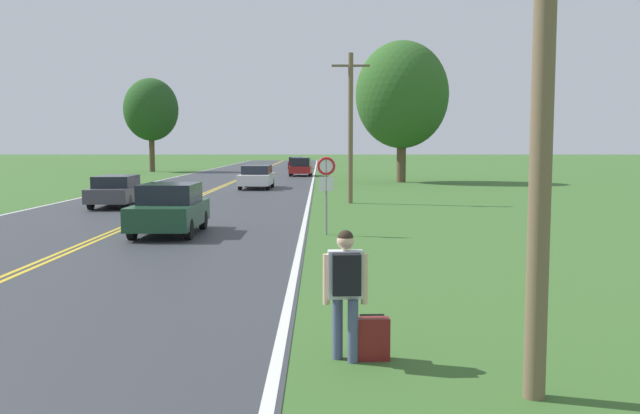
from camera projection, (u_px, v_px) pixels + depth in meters
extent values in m
cylinder|color=#475175|center=(335.00, 328.00, 8.77)|extent=(0.14, 0.14, 0.82)
cylinder|color=#475175|center=(350.00, 331.00, 8.62)|extent=(0.14, 0.14, 0.82)
cube|color=silver|center=(343.00, 274.00, 8.63)|extent=(0.45, 0.20, 0.61)
sphere|color=beige|center=(343.00, 241.00, 8.59)|extent=(0.22, 0.22, 0.22)
sphere|color=#2D2319|center=(343.00, 238.00, 8.59)|extent=(0.20, 0.20, 0.20)
cylinder|color=beige|center=(324.00, 279.00, 8.62)|extent=(0.09, 0.09, 0.65)
cylinder|color=beige|center=(362.00, 279.00, 8.65)|extent=(0.09, 0.09, 0.65)
cube|color=black|center=(344.00, 275.00, 8.45)|extent=(0.36, 0.19, 0.52)
cube|color=maroon|center=(369.00, 339.00, 8.74)|extent=(0.46, 0.22, 0.55)
cylinder|color=black|center=(369.00, 315.00, 8.71)|extent=(0.32, 0.04, 0.02)
cylinder|color=gray|center=(324.00, 197.00, 20.84)|extent=(0.07, 0.07, 2.38)
cylinder|color=white|center=(324.00, 166.00, 20.74)|extent=(0.60, 0.02, 0.60)
torus|color=red|center=(324.00, 166.00, 20.72)|extent=(0.55, 0.07, 0.55)
cube|color=white|center=(324.00, 184.00, 20.79)|extent=(0.44, 0.02, 0.44)
cylinder|color=brown|center=(348.00, 129.00, 32.11)|extent=(0.24, 0.24, 7.10)
cube|color=brown|center=(348.00, 66.00, 31.84)|extent=(1.80, 0.12, 0.10)
cylinder|color=brown|center=(399.00, 158.00, 50.71)|extent=(0.69, 0.69, 3.58)
ellipsoid|color=#2D5B23|center=(399.00, 95.00, 50.28)|extent=(6.90, 6.90, 7.94)
cylinder|color=brown|center=(149.00, 152.00, 70.79)|extent=(0.56, 0.56, 4.08)
ellipsoid|color=#234C1E|center=(148.00, 109.00, 70.39)|extent=(5.64, 5.64, 6.49)
cylinder|color=black|center=(186.00, 229.00, 19.81)|extent=(0.20, 0.63, 0.63)
cylinder|color=black|center=(129.00, 229.00, 19.80)|extent=(0.20, 0.63, 0.63)
cylinder|color=black|center=(200.00, 220.00, 22.30)|extent=(0.20, 0.63, 0.63)
cylinder|color=black|center=(150.00, 220.00, 22.29)|extent=(0.20, 0.63, 0.63)
cube|color=#1E472D|center=(167.00, 214.00, 21.02)|extent=(1.86, 4.04, 0.70)
cube|color=#1E232D|center=(167.00, 193.00, 21.12)|extent=(1.64, 2.22, 0.60)
cylinder|color=black|center=(105.00, 197.00, 32.01)|extent=(0.23, 0.65, 0.64)
cylinder|color=black|center=(139.00, 197.00, 32.09)|extent=(0.23, 0.65, 0.64)
cylinder|color=black|center=(88.00, 202.00, 29.13)|extent=(0.23, 0.65, 0.64)
cylinder|color=black|center=(125.00, 202.00, 29.21)|extent=(0.23, 0.65, 0.64)
cube|color=#47474C|center=(115.00, 193.00, 30.58)|extent=(2.03, 4.75, 0.61)
cube|color=#1E232D|center=(113.00, 181.00, 30.35)|extent=(1.71, 2.64, 0.51)
cylinder|color=black|center=(265.00, 185.00, 41.82)|extent=(0.21, 0.63, 0.63)
cylinder|color=black|center=(237.00, 185.00, 41.85)|extent=(0.21, 0.63, 0.63)
cylinder|color=black|center=(270.00, 182.00, 44.81)|extent=(0.21, 0.63, 0.63)
cylinder|color=black|center=(244.00, 182.00, 44.84)|extent=(0.21, 0.63, 0.63)
cube|color=white|center=(254.00, 179.00, 43.30)|extent=(2.03, 4.88, 0.65)
cube|color=#1E232D|center=(254.00, 170.00, 43.44)|extent=(1.76, 2.70, 0.55)
cylinder|color=black|center=(307.00, 173.00, 59.85)|extent=(0.22, 0.62, 0.62)
cylinder|color=black|center=(288.00, 173.00, 59.89)|extent=(0.22, 0.62, 0.62)
cylinder|color=black|center=(308.00, 172.00, 62.27)|extent=(0.22, 0.62, 0.62)
cylinder|color=black|center=(290.00, 172.00, 62.32)|extent=(0.22, 0.62, 0.62)
cube|color=#A81E1E|center=(298.00, 170.00, 61.06)|extent=(2.05, 3.99, 0.61)
cube|color=#1E232D|center=(298.00, 162.00, 61.00)|extent=(1.78, 2.80, 0.77)
cylinder|color=black|center=(300.00, 166.00, 78.28)|extent=(0.23, 0.67, 0.66)
cylinder|color=black|center=(286.00, 166.00, 78.20)|extent=(0.23, 0.67, 0.66)
cylinder|color=black|center=(300.00, 166.00, 80.47)|extent=(0.23, 0.67, 0.66)
cylinder|color=black|center=(286.00, 166.00, 80.39)|extent=(0.23, 0.67, 0.66)
cube|color=maroon|center=(293.00, 164.00, 79.31)|extent=(2.00, 3.62, 0.57)
cube|color=#1E232D|center=(293.00, 159.00, 79.26)|extent=(1.73, 2.55, 0.54)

